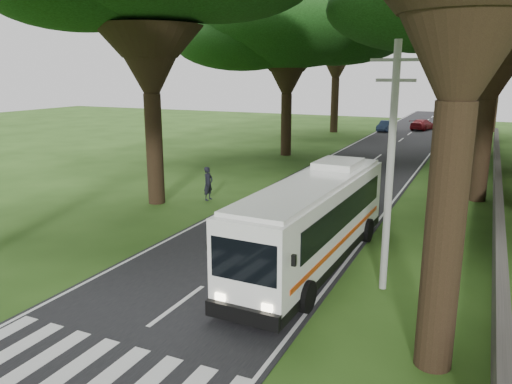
# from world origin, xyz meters

# --- Properties ---
(ground) EXTENTS (140.00, 140.00, 0.00)m
(ground) POSITION_xyz_m (0.00, 0.00, 0.00)
(ground) COLOR #244413
(ground) RESTS_ON ground
(road) EXTENTS (8.00, 120.00, 0.04)m
(road) POSITION_xyz_m (0.00, 25.00, 0.01)
(road) COLOR black
(road) RESTS_ON ground
(crosswalk) EXTENTS (8.00, 3.00, 0.01)m
(crosswalk) POSITION_xyz_m (0.00, -2.00, 0.00)
(crosswalk) COLOR silver
(crosswalk) RESTS_ON ground
(property_wall) EXTENTS (0.35, 50.00, 1.20)m
(property_wall) POSITION_xyz_m (9.00, 24.00, 0.60)
(property_wall) COLOR #383533
(property_wall) RESTS_ON ground
(pole_near) EXTENTS (1.60, 0.24, 8.00)m
(pole_near) POSITION_xyz_m (5.50, 6.00, 4.18)
(pole_near) COLOR gray
(pole_near) RESTS_ON ground
(pole_mid) EXTENTS (1.60, 0.24, 8.00)m
(pole_mid) POSITION_xyz_m (5.50, 26.00, 4.18)
(pole_mid) COLOR gray
(pole_mid) RESTS_ON ground
(pole_far) EXTENTS (1.60, 0.24, 8.00)m
(pole_far) POSITION_xyz_m (5.50, 46.00, 4.18)
(pole_far) COLOR gray
(pole_far) RESTS_ON ground
(tree_l_midb) EXTENTS (15.97, 15.97, 13.96)m
(tree_l_midb) POSITION_xyz_m (-7.50, 30.00, 10.51)
(tree_l_midb) COLOR black
(tree_l_midb) RESTS_ON ground
(tree_l_far) EXTENTS (13.56, 13.56, 15.84)m
(tree_l_far) POSITION_xyz_m (-8.50, 48.00, 12.77)
(tree_l_far) COLOR black
(tree_l_far) RESTS_ON ground
(tree_r_midb) EXTENTS (16.20, 16.20, 15.63)m
(tree_r_midb) POSITION_xyz_m (7.50, 38.00, 12.11)
(tree_r_midb) COLOR black
(tree_r_midb) RESTS_ON ground
(tree_r_far) EXTENTS (12.43, 12.43, 15.73)m
(tree_r_far) POSITION_xyz_m (8.50, 56.00, 12.83)
(tree_r_far) COLOR black
(tree_r_far) RESTS_ON ground
(coach_bus) EXTENTS (2.86, 11.10, 3.25)m
(coach_bus) POSITION_xyz_m (2.70, 7.06, 1.75)
(coach_bus) COLOR white
(coach_bus) RESTS_ON ground
(distant_car_b) EXTENTS (1.63, 3.89, 1.25)m
(distant_car_b) POSITION_xyz_m (-3.00, 51.25, 0.65)
(distant_car_b) COLOR navy
(distant_car_b) RESTS_ON road
(distant_car_c) EXTENTS (2.88, 4.81, 1.31)m
(distant_car_c) POSITION_xyz_m (0.80, 54.58, 0.68)
(distant_car_c) COLOR maroon
(distant_car_c) RESTS_ON road
(pedestrian) EXTENTS (0.51, 0.73, 1.89)m
(pedestrian) POSITION_xyz_m (-5.73, 13.75, 0.95)
(pedestrian) COLOR black
(pedestrian) RESTS_ON ground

